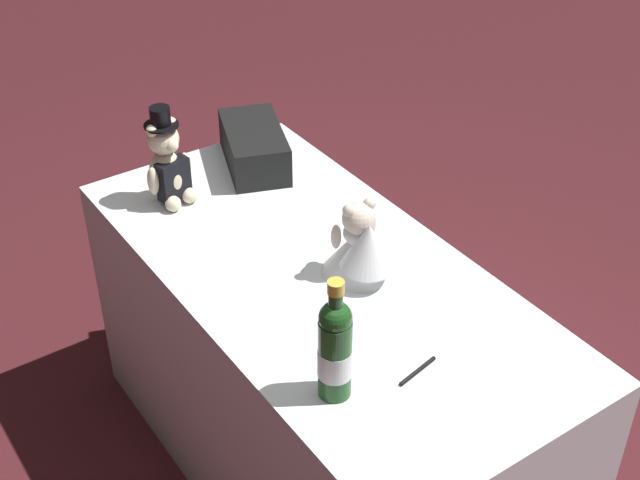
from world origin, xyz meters
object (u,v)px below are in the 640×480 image
champagne_bottle (335,348)px  teddy_bear_groom (167,165)px  gift_case_black (254,147)px  teddy_bear_bride (361,245)px  signing_pen (419,370)px

champagne_bottle → teddy_bear_groom: bearing=176.2°
champagne_bottle → gift_case_black: (-0.94, 0.37, -0.07)m
teddy_bear_bride → signing_pen: bearing=-16.1°
signing_pen → teddy_bear_bride: bearing=163.9°
signing_pen → gift_case_black: bearing=170.3°
champagne_bottle → signing_pen: (0.06, 0.20, -0.13)m
teddy_bear_groom → champagne_bottle: 0.91m
gift_case_black → signing_pen: bearing=-9.7°
teddy_bear_groom → signing_pen: bearing=8.0°
gift_case_black → champagne_bottle: bearing=-21.2°
teddy_bear_groom → signing_pen: teddy_bear_groom is taller
teddy_bear_bride → gift_case_black: 0.64m
teddy_bear_groom → teddy_bear_bride: bearing=21.9°
teddy_bear_bride → signing_pen: 0.39m
champagne_bottle → teddy_bear_bride: bearing=135.8°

